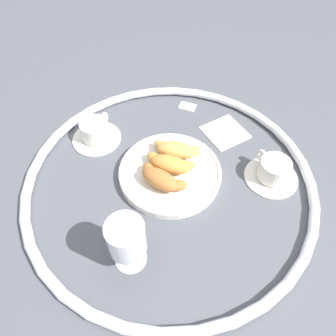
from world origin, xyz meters
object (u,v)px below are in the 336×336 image
(coffee_cup_far, at_px, (273,171))
(folded_napkin, at_px, (225,132))
(croissant_small, at_px, (168,164))
(croissant_large, at_px, (161,179))
(pastry_plate, at_px, (168,172))
(croissant_extra, at_px, (176,150))
(sugar_packet, at_px, (187,106))
(coffee_cup_near, at_px, (96,132))
(juice_glass_left, at_px, (127,239))

(coffee_cup_far, xyz_separation_m, folded_napkin, (-0.11, 0.16, -0.02))
(croissant_small, xyz_separation_m, folded_napkin, (0.16, 0.16, -0.04))
(croissant_large, xyz_separation_m, coffee_cup_far, (0.28, 0.05, -0.02))
(pastry_plate, xyz_separation_m, folded_napkin, (0.16, 0.16, -0.01))
(croissant_extra, xyz_separation_m, sugar_packet, (0.03, 0.22, -0.04))
(coffee_cup_near, bearing_deg, sugar_packet, 30.35)
(pastry_plate, distance_m, sugar_packet, 0.27)
(croissant_small, xyz_separation_m, coffee_cup_near, (-0.21, 0.12, -0.02))
(pastry_plate, xyz_separation_m, croissant_small, (0.00, 0.00, 0.03))
(sugar_packet, bearing_deg, croissant_large, -83.04)
(coffee_cup_far, bearing_deg, croissant_extra, 169.87)
(croissant_small, bearing_deg, sugar_packet, 80.23)
(juice_glass_left, height_order, folded_napkin, juice_glass_left)
(juice_glass_left, relative_size, sugar_packet, 2.80)
(croissant_small, xyz_separation_m, juice_glass_left, (-0.07, -0.23, 0.05))
(croissant_large, distance_m, coffee_cup_far, 0.28)
(coffee_cup_near, bearing_deg, croissant_small, -29.35)
(coffee_cup_near, relative_size, sugar_packet, 2.72)
(coffee_cup_near, distance_m, sugar_packet, 0.30)
(coffee_cup_near, bearing_deg, croissant_large, -40.57)
(croissant_large, relative_size, folded_napkin, 1.10)
(pastry_plate, bearing_deg, coffee_cup_far, 1.37)
(croissant_extra, distance_m, coffee_cup_near, 0.24)
(croissant_extra, height_order, folded_napkin, croissant_extra)
(pastry_plate, distance_m, juice_glass_left, 0.25)
(pastry_plate, distance_m, coffee_cup_near, 0.24)
(juice_glass_left, bearing_deg, pastry_plate, 73.47)
(juice_glass_left, bearing_deg, coffee_cup_far, 35.39)
(croissant_large, xyz_separation_m, coffee_cup_near, (-0.19, 0.16, -0.02))
(sugar_packet, distance_m, folded_napkin, 0.15)
(croissant_large, bearing_deg, pastry_plate, 70.86)
(croissant_extra, height_order, coffee_cup_near, croissant_extra)
(croissant_extra, xyz_separation_m, coffee_cup_near, (-0.22, 0.07, -0.02))
(juice_glass_left, relative_size, folded_napkin, 1.27)
(croissant_small, xyz_separation_m, croissant_extra, (0.02, 0.05, 0.00))
(sugar_packet, bearing_deg, croissant_extra, -79.41)
(croissant_large, distance_m, croissant_small, 0.05)
(croissant_small, height_order, coffee_cup_near, croissant_small)
(croissant_large, xyz_separation_m, croissant_extra, (0.03, 0.09, 0.00))
(juice_glass_left, bearing_deg, folded_napkin, 60.14)
(croissant_large, bearing_deg, juice_glass_left, -105.89)
(pastry_plate, distance_m, croissant_large, 0.06)
(folded_napkin, bearing_deg, croissant_large, -129.77)
(coffee_cup_far, bearing_deg, pastry_plate, -178.63)
(pastry_plate, relative_size, sugar_packet, 5.24)
(croissant_large, bearing_deg, croissant_small, 71.10)
(juice_glass_left, bearing_deg, croissant_small, 73.48)
(croissant_large, relative_size, juice_glass_left, 0.87)
(folded_napkin, bearing_deg, pastry_plate, -133.96)
(croissant_small, relative_size, coffee_cup_far, 0.97)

